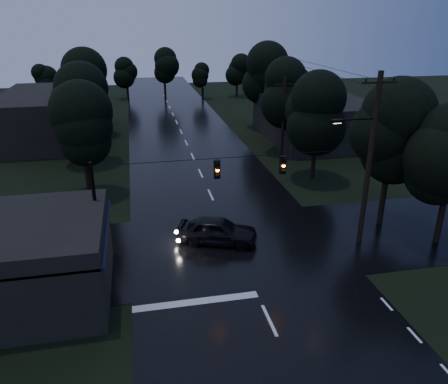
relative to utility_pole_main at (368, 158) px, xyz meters
name	(u,v)px	position (x,y,z in m)	size (l,w,h in m)	color
main_road	(193,157)	(-7.41, 19.00, -5.26)	(12.00, 120.00, 0.02)	black
cross_street	(234,246)	(-7.41, 1.00, -5.26)	(60.00, 9.00, 0.02)	black
building_far_right	(314,119)	(6.59, 23.00, -3.06)	(10.00, 14.00, 4.40)	black
building_far_left	(53,116)	(-21.41, 29.00, -2.76)	(10.00, 16.00, 5.00)	black
utility_pole_main	(368,158)	(0.00, 0.00, 0.00)	(3.50, 0.30, 10.00)	black
utility_pole_far	(283,117)	(0.89, 17.00, -1.38)	(2.00, 0.30, 7.50)	black
anchor_pole_left	(97,218)	(-14.91, 0.00, -2.26)	(0.18, 0.18, 6.00)	black
span_signals	(250,166)	(-6.85, -0.01, -0.01)	(15.00, 0.37, 1.12)	black
tree_corner_near	(392,134)	(2.59, 2.00, 0.74)	(4.48, 4.48, 9.44)	black
tree_left_a	(81,127)	(-16.41, 11.00, -0.02)	(3.92, 3.92, 8.26)	black
tree_left_b	(82,102)	(-17.01, 19.00, 0.36)	(4.20, 4.20, 8.85)	black
tree_left_c	(85,82)	(-17.61, 29.00, 0.74)	(4.48, 4.48, 9.44)	black
tree_right_a	(317,111)	(1.59, 11.00, 0.36)	(4.20, 4.20, 8.85)	black
tree_right_b	(290,91)	(2.19, 19.00, 0.74)	(4.48, 4.48, 9.44)	black
tree_right_c	(266,74)	(2.79, 29.00, 1.11)	(4.76, 4.76, 10.03)	black
car	(217,230)	(-8.30, 1.62, -4.46)	(1.89, 4.70, 1.60)	black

